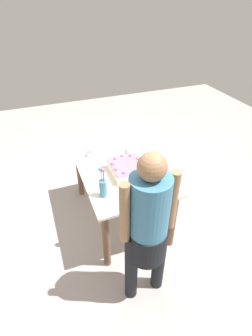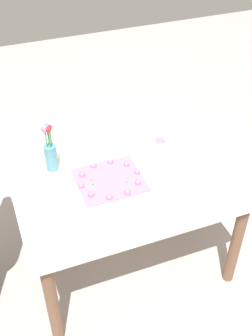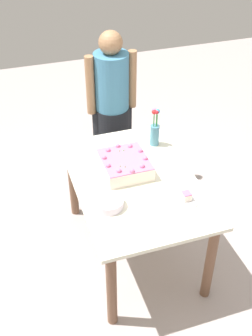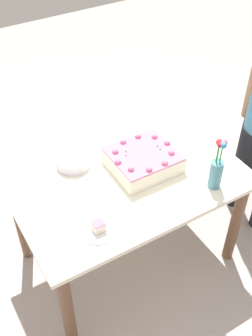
# 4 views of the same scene
# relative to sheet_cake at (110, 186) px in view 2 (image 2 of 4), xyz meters

# --- Properties ---
(ground_plane) EXTENTS (8.00, 8.00, 0.00)m
(ground_plane) POSITION_rel_sheet_cake_xyz_m (0.12, 0.03, -0.79)
(ground_plane) COLOR #A79A97
(dining_table) EXTENTS (1.32, 0.86, 0.73)m
(dining_table) POSITION_rel_sheet_cake_xyz_m (0.12, 0.03, -0.18)
(dining_table) COLOR white
(dining_table) RESTS_ON ground_plane
(sheet_cake) EXTENTS (0.38, 0.34, 0.13)m
(sheet_cake) POSITION_rel_sheet_cake_xyz_m (0.00, 0.00, 0.00)
(sheet_cake) COLOR white
(sheet_cake) RESTS_ON dining_table
(serving_plate_with_slice) EXTENTS (0.18, 0.18, 0.06)m
(serving_plate_with_slice) POSITION_rel_sheet_cake_xyz_m (0.45, 0.29, -0.04)
(serving_plate_with_slice) COLOR white
(serving_plate_with_slice) RESTS_ON dining_table
(cake_knife) EXTENTS (0.12, 0.18, 0.00)m
(cake_knife) POSITION_rel_sheet_cake_xyz_m (0.63, -0.05, -0.05)
(cake_knife) COLOR silver
(cake_knife) RESTS_ON dining_table
(flower_vase) EXTENTS (0.07, 0.07, 0.32)m
(flower_vase) POSITION_rel_sheet_cake_xyz_m (-0.26, 0.33, 0.07)
(flower_vase) COLOR teal
(flower_vase) RESTS_ON dining_table
(fruit_bowl) EXTENTS (0.20, 0.20, 0.06)m
(fruit_bowl) POSITION_rel_sheet_cake_xyz_m (0.34, -0.23, -0.03)
(fruit_bowl) COLOR silver
(fruit_bowl) RESTS_ON dining_table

